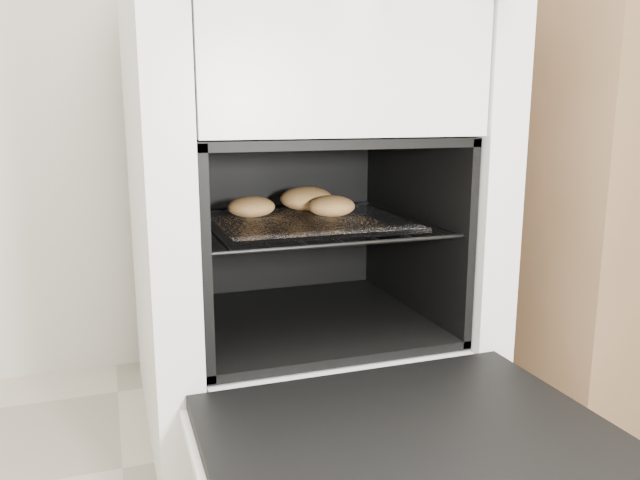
{
  "coord_description": "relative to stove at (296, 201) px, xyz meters",
  "views": [
    {
      "loc": [
        -0.33,
        -0.09,
        0.66
      ],
      "look_at": [
        0.05,
        0.99,
        0.43
      ],
      "focal_mm": 35.0,
      "sensor_mm": 36.0,
      "label": 1
    }
  ],
  "objects": [
    {
      "name": "stove",
      "position": [
        0.0,
        0.0,
        0.0
      ],
      "size": [
        0.64,
        0.71,
        0.98
      ],
      "color": "silver",
      "rests_on": "ground"
    },
    {
      "name": "oven_door",
      "position": [
        0.0,
        -0.54,
        -0.27
      ],
      "size": [
        0.58,
        0.45,
        0.04
      ],
      "color": "black",
      "rests_on": "stove"
    },
    {
      "name": "foil_sheet",
      "position": [
        0.0,
        -0.09,
        -0.03
      ],
      "size": [
        0.36,
        0.32,
        0.01
      ],
      "primitive_type": "cube",
      "color": "white",
      "rests_on": "oven_rack"
    },
    {
      "name": "oven_rack",
      "position": [
        0.0,
        -0.07,
        -0.04
      ],
      "size": [
        0.47,
        0.45,
        0.01
      ],
      "color": "black",
      "rests_on": "stove"
    },
    {
      "name": "baked_rolls",
      "position": [
        0.0,
        -0.02,
        -0.0
      ],
      "size": [
        0.28,
        0.23,
        0.05
      ],
      "color": "tan",
      "rests_on": "foil_sheet"
    }
  ]
}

